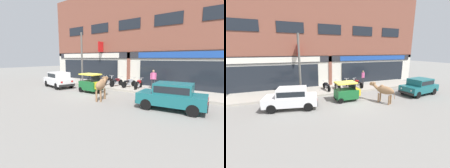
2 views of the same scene
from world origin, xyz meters
The scene contains 13 objects.
ground_plane centered at (0.00, 0.00, 0.00)m, with size 90.00×90.00×0.00m, color gray.
sidewalk centered at (0.00, 3.86, 0.09)m, with size 19.00×3.33×0.18m, color #A8A093.
shop_building centered at (0.00, 5.79, 4.85)m, with size 23.00×1.40×10.10m.
cow centered at (2.04, -1.09, 1.01)m, with size 1.12×2.02×1.61m.
car_0 centered at (6.51, -0.42, 0.81)m, with size 3.75×2.03×1.46m.
car_1 centered at (-4.57, 0.31, 0.81)m, with size 3.81×2.26×1.46m.
auto_rickshaw centered at (-0.32, 0.42, 0.66)m, with size 2.01×1.21×1.52m.
motorcycle_0 centered at (-1.08, 3.53, 0.56)m, with size 0.52×1.81×0.88m.
motorcycle_1 centered at (0.02, 3.39, 0.56)m, with size 0.52×1.81×0.88m.
motorcycle_2 centered at (1.27, 3.60, 0.56)m, with size 0.63×1.79×0.88m.
motorcycle_3 centered at (2.30, 3.47, 0.56)m, with size 0.55×1.80×0.88m.
pedestrian centered at (3.35, 4.14, 1.16)m, with size 0.45×0.32×1.60m.
utility_pole centered at (-3.64, 2.50, 2.72)m, with size 0.18×0.18×5.09m, color #595651.
Camera 2 is at (-5.21, -9.99, 3.94)m, focal length 24.00 mm.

